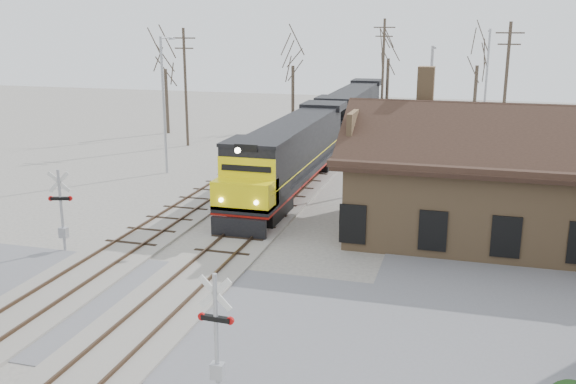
% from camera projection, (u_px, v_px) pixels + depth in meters
% --- Properties ---
extents(ground, '(140.00, 140.00, 0.00)m').
position_uv_depth(ground, '(160.00, 311.00, 22.90)').
color(ground, '#A8A398').
rests_on(ground, ground).
extents(road, '(60.00, 9.00, 0.03)m').
position_uv_depth(road, '(160.00, 311.00, 22.90)').
color(road, slate).
rests_on(road, ground).
extents(track_main, '(3.40, 90.00, 0.24)m').
position_uv_depth(track_main, '(279.00, 201.00, 36.83)').
color(track_main, '#A8A398').
rests_on(track_main, ground).
extents(track_siding, '(3.40, 90.00, 0.24)m').
position_uv_depth(track_siding, '(207.00, 195.00, 38.02)').
color(track_siding, '#A8A398').
rests_on(track_siding, ground).
extents(depot, '(15.20, 9.31, 7.90)m').
position_uv_depth(depot, '(504.00, 188.00, 30.29)').
color(depot, olive).
rests_on(depot, ground).
extents(locomotive_lead, '(2.94, 19.67, 4.36)m').
position_uv_depth(locomotive_lead, '(291.00, 155.00, 38.51)').
color(locomotive_lead, black).
rests_on(locomotive_lead, ground).
extents(locomotive_trailing, '(2.94, 19.67, 4.13)m').
position_uv_depth(locomotive_trailing, '(351.00, 112.00, 57.05)').
color(locomotive_trailing, black).
rests_on(locomotive_trailing, ground).
extents(crossbuck_near, '(1.04, 0.27, 3.66)m').
position_uv_depth(crossbuck_near, '(217.00, 340.00, 17.19)').
color(crossbuck_near, '#A5A8AD').
rests_on(crossbuck_near, ground).
extents(crossbuck_far, '(1.05, 0.38, 3.75)m').
position_uv_depth(crossbuck_far, '(62.00, 213.00, 28.56)').
color(crossbuck_far, '#A5A8AD').
rests_on(crossbuck_far, ground).
extents(streetlight_a, '(0.25, 2.04, 9.11)m').
position_uv_depth(streetlight_a, '(164.00, 98.00, 42.80)').
color(streetlight_a, '#A5A8AD').
rests_on(streetlight_a, ground).
extents(streetlight_b, '(0.25, 2.04, 8.60)m').
position_uv_depth(streetlight_b, '(430.00, 106.00, 40.61)').
color(streetlight_b, '#A5A8AD').
rests_on(streetlight_b, ground).
extents(streetlight_c, '(0.25, 2.04, 9.50)m').
position_uv_depth(streetlight_c, '(486.00, 82.00, 52.16)').
color(streetlight_c, '#A5A8AD').
rests_on(streetlight_c, ground).
extents(utility_pole_a, '(2.00, 0.24, 9.56)m').
position_uv_depth(utility_pole_a, '(186.00, 85.00, 52.34)').
color(utility_pole_a, '#382D23').
rests_on(utility_pole_a, ground).
extents(utility_pole_b, '(2.00, 0.24, 10.33)m').
position_uv_depth(utility_pole_b, '(383.00, 73.00, 60.10)').
color(utility_pole_b, '#382D23').
rests_on(utility_pole_b, ground).
extents(utility_pole_c, '(2.00, 0.24, 10.05)m').
position_uv_depth(utility_pole_c, '(505.00, 89.00, 47.07)').
color(utility_pole_c, '#382D23').
rests_on(utility_pole_c, ground).
extents(tree_a, '(3.93, 3.93, 9.62)m').
position_uv_depth(tree_a, '(165.00, 58.00, 57.94)').
color(tree_a, '#382D23').
rests_on(tree_a, ground).
extents(tree_b, '(4.00, 4.00, 9.81)m').
position_uv_depth(tree_b, '(293.00, 55.00, 60.41)').
color(tree_b, '#382D23').
rests_on(tree_b, ground).
extents(tree_c, '(4.29, 4.29, 10.51)m').
position_uv_depth(tree_c, '(389.00, 48.00, 64.85)').
color(tree_c, '#382D23').
rests_on(tree_c, ground).
extents(tree_d, '(4.08, 4.08, 9.99)m').
position_uv_depth(tree_d, '(478.00, 54.00, 59.16)').
color(tree_d, '#382D23').
rests_on(tree_d, ground).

